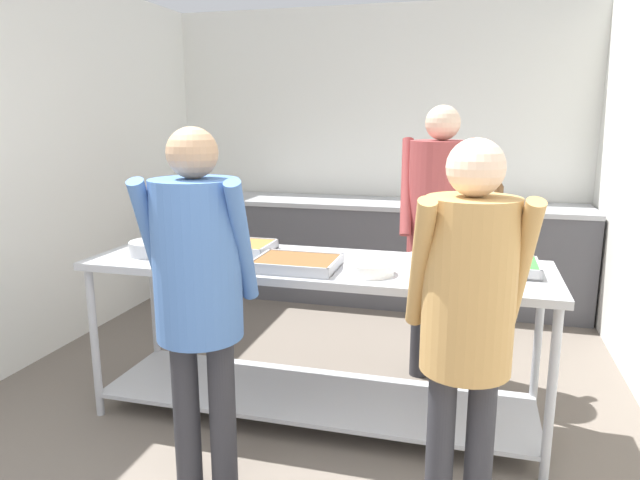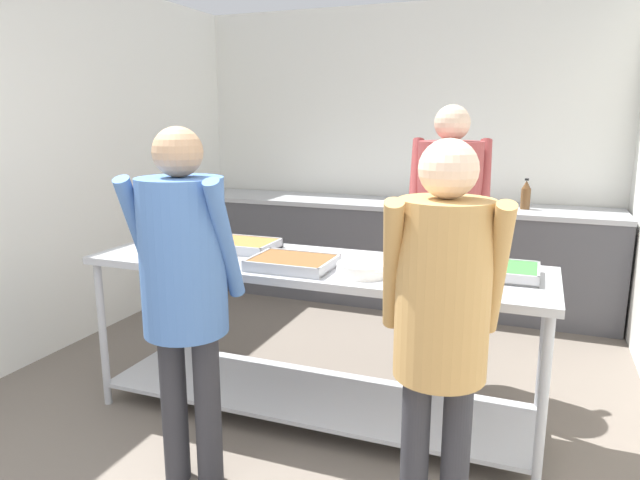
% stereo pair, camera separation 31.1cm
% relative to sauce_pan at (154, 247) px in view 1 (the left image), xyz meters
% --- Properties ---
extents(wall_rear, '(3.99, 0.06, 2.65)m').
position_rel_sauce_pan_xyz_m(wall_rear, '(0.80, 2.62, 0.39)').
color(wall_rear, silver).
rests_on(wall_rear, ground_plane).
extents(wall_left, '(0.06, 4.47, 2.65)m').
position_rel_sauce_pan_xyz_m(wall_left, '(-1.17, 0.45, 0.39)').
color(wall_left, silver).
rests_on(wall_left, ground_plane).
extents(back_counter, '(3.83, 0.65, 0.92)m').
position_rel_sauce_pan_xyz_m(back_counter, '(0.80, 2.25, -0.48)').
color(back_counter, '#4C4C51').
rests_on(back_counter, ground_plane).
extents(serving_counter, '(2.47, 0.72, 0.90)m').
position_rel_sauce_pan_xyz_m(serving_counter, '(0.93, 0.07, -0.33)').
color(serving_counter, '#ADAFB5').
rests_on(serving_counter, ground_plane).
extents(sauce_pan, '(0.41, 0.27, 0.08)m').
position_rel_sauce_pan_xyz_m(sauce_pan, '(0.00, 0.00, 0.00)').
color(sauce_pan, '#ADAFB5').
rests_on(sauce_pan, serving_counter).
extents(serving_tray_vegetables, '(0.39, 0.30, 0.05)m').
position_rel_sauce_pan_xyz_m(serving_tray_vegetables, '(0.43, 0.19, -0.02)').
color(serving_tray_vegetables, '#ADAFB5').
rests_on(serving_tray_vegetables, serving_counter).
extents(serving_tray_roast, '(0.42, 0.32, 0.05)m').
position_rel_sauce_pan_xyz_m(serving_tray_roast, '(0.87, -0.08, -0.02)').
color(serving_tray_roast, '#ADAFB5').
rests_on(serving_tray_roast, serving_counter).
extents(plate_stack, '(0.25, 0.25, 0.06)m').
position_rel_sauce_pan_xyz_m(plate_stack, '(1.24, -0.08, -0.01)').
color(plate_stack, white).
rests_on(plate_stack, serving_counter).
extents(broccoli_bowl, '(0.19, 0.19, 0.09)m').
position_rel_sauce_pan_xyz_m(broccoli_bowl, '(1.50, 0.17, -0.01)').
color(broccoli_bowl, silver).
rests_on(broccoli_bowl, serving_counter).
extents(serving_tray_greens, '(0.43, 0.31, 0.05)m').
position_rel_sauce_pan_xyz_m(serving_tray_greens, '(1.84, 0.14, -0.02)').
color(serving_tray_greens, '#ADAFB5').
rests_on(serving_tray_greens, serving_counter).
extents(guest_serving_left, '(0.49, 0.39, 1.59)m').
position_rel_sauce_pan_xyz_m(guest_serving_left, '(1.73, -0.68, 0.04)').
color(guest_serving_left, '#2D2D33').
rests_on(guest_serving_left, ground_plane).
extents(guest_serving_right, '(0.50, 0.37, 1.62)m').
position_rel_sauce_pan_xyz_m(guest_serving_right, '(0.62, -0.68, 0.06)').
color(guest_serving_right, '#2D2D33').
rests_on(guest_serving_right, ground_plane).
extents(cook_behind_counter, '(0.51, 0.38, 1.73)m').
position_rel_sauce_pan_xyz_m(cook_behind_counter, '(1.52, 0.76, 0.12)').
color(cook_behind_counter, '#2D2D33').
rests_on(cook_behind_counter, ground_plane).
extents(water_bottle, '(0.08, 0.08, 0.25)m').
position_rel_sauce_pan_xyz_m(water_bottle, '(1.93, 2.25, 0.09)').
color(water_bottle, brown).
rests_on(water_bottle, back_counter).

